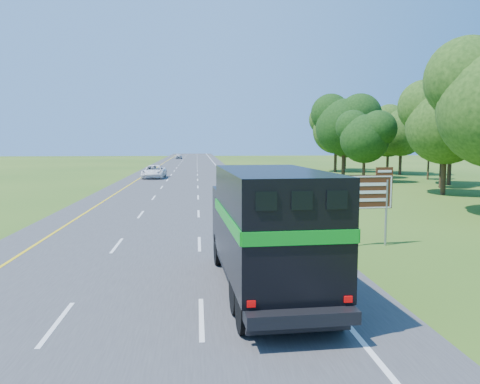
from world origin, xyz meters
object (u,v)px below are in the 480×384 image
at_px(horse_truck, 267,227).
at_px(white_suv, 154,172).
at_px(far_car, 179,156).
at_px(exit_sign, 371,195).

height_order(horse_truck, white_suv, horse_truck).
distance_m(white_suv, far_car, 69.44).
xyz_separation_m(far_car, exit_sign, (12.60, -109.70, 1.49)).
relative_size(white_suv, far_car, 1.33).
height_order(white_suv, far_car, white_suv).
distance_m(horse_truck, exit_sign, 8.28).
bearing_deg(far_car, exit_sign, -84.67).
xyz_separation_m(horse_truck, exit_sign, (5.55, 6.14, 0.22)).
bearing_deg(horse_truck, far_car, 90.74).
xyz_separation_m(horse_truck, white_suv, (-7.54, 46.40, -1.21)).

